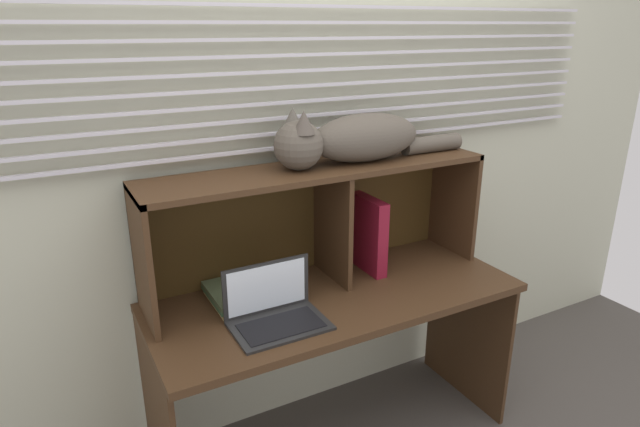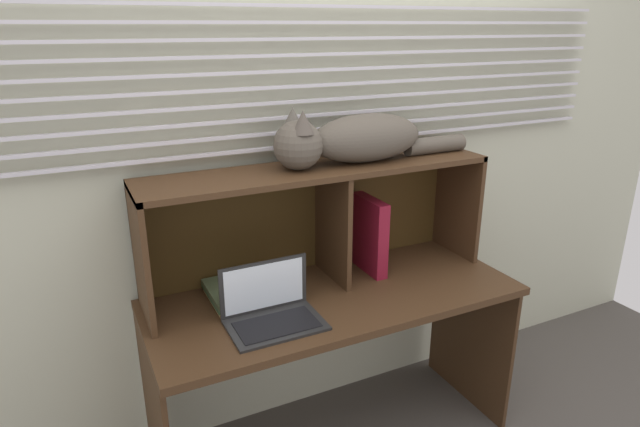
{
  "view_description": "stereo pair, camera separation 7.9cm",
  "coord_description": "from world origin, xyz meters",
  "px_view_note": "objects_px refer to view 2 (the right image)",
  "views": [
    {
      "loc": [
        -0.93,
        -1.38,
        1.68
      ],
      "look_at": [
        0.0,
        0.35,
        0.99
      ],
      "focal_mm": 30.23,
      "sensor_mm": 36.0,
      "label": 1
    },
    {
      "loc": [
        -0.86,
        -1.42,
        1.68
      ],
      "look_at": [
        0.0,
        0.35,
        0.99
      ],
      "focal_mm": 30.23,
      "sensor_mm": 36.0,
      "label": 2
    }
  ],
  "objects_px": {
    "laptop": "(272,310)",
    "binder_upright": "(369,235)",
    "cat": "(352,139)",
    "book_stack": "(230,294)"
  },
  "relations": [
    {
      "from": "laptop",
      "to": "binder_upright",
      "type": "distance_m",
      "value": 0.57
    },
    {
      "from": "cat",
      "to": "binder_upright",
      "type": "height_order",
      "value": "cat"
    },
    {
      "from": "cat",
      "to": "laptop",
      "type": "distance_m",
      "value": 0.71
    },
    {
      "from": "laptop",
      "to": "binder_upright",
      "type": "xyz_separation_m",
      "value": [
        0.52,
        0.21,
        0.12
      ]
    },
    {
      "from": "cat",
      "to": "book_stack",
      "type": "xyz_separation_m",
      "value": [
        -0.51,
        0.0,
        -0.54
      ]
    },
    {
      "from": "cat",
      "to": "laptop",
      "type": "bearing_deg",
      "value": -153.43
    },
    {
      "from": "binder_upright",
      "to": "book_stack",
      "type": "height_order",
      "value": "binder_upright"
    },
    {
      "from": "cat",
      "to": "binder_upright",
      "type": "relative_size",
      "value": 2.69
    },
    {
      "from": "laptop",
      "to": "book_stack",
      "type": "height_order",
      "value": "laptop"
    },
    {
      "from": "laptop",
      "to": "binder_upright",
      "type": "bearing_deg",
      "value": 22.41
    }
  ]
}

